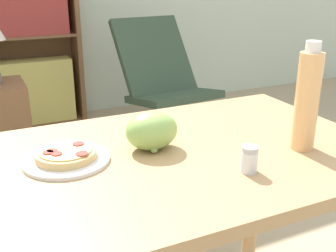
% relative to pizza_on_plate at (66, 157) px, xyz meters
% --- Properties ---
extents(dining_table, '(1.14, 0.74, 0.75)m').
position_rel_pizza_on_plate_xyz_m(dining_table, '(0.29, -0.07, -0.13)').
color(dining_table, tan).
rests_on(dining_table, ground_plane).
extents(pizza_on_plate, '(0.23, 0.23, 0.04)m').
position_rel_pizza_on_plate_xyz_m(pizza_on_plate, '(0.00, 0.00, 0.00)').
color(pizza_on_plate, white).
rests_on(pizza_on_plate, dining_table).
extents(grape_bunch, '(0.15, 0.12, 0.11)m').
position_rel_pizza_on_plate_xyz_m(grape_bunch, '(0.23, -0.02, 0.04)').
color(grape_bunch, '#93BC5B').
rests_on(grape_bunch, dining_table).
extents(drink_bottle, '(0.06, 0.06, 0.30)m').
position_rel_pizza_on_plate_xyz_m(drink_bottle, '(0.61, -0.19, 0.13)').
color(drink_bottle, '#EFB270').
rests_on(drink_bottle, dining_table).
extents(salt_shaker, '(0.04, 0.04, 0.07)m').
position_rel_pizza_on_plate_xyz_m(salt_shaker, '(0.39, -0.25, 0.02)').
color(salt_shaker, white).
rests_on(salt_shaker, dining_table).
extents(lounge_chair_far, '(0.61, 0.80, 0.88)m').
position_rel_pizza_on_plate_xyz_m(lounge_chair_far, '(1.09, 1.73, -0.48)').
color(lounge_chair_far, slate).
rests_on(lounge_chair_far, ground_plane).
extents(bookshelf, '(0.78, 0.27, 1.46)m').
position_rel_pizza_on_plate_xyz_m(bookshelf, '(0.25, 2.48, -0.09)').
color(bookshelf, brown).
rests_on(bookshelf, ground_plane).
extents(side_table, '(0.34, 0.34, 0.62)m').
position_rel_pizza_on_plate_xyz_m(side_table, '(-0.10, 1.48, -0.46)').
color(side_table, brown).
rests_on(side_table, ground_plane).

